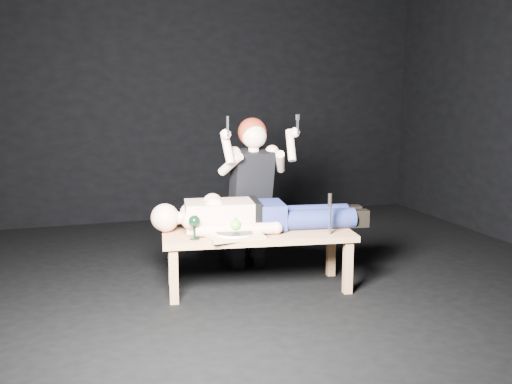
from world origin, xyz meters
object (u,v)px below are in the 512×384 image
at_px(goblet, 194,227).
at_px(lying_man, 262,211).
at_px(kneeling_woman, 248,192).
at_px(carving_knife, 330,214).
at_px(serving_tray, 234,236).
at_px(table, 258,260).

bearing_deg(goblet, lying_man, 16.81).
xyz_separation_m(kneeling_woman, carving_knife, (0.41, -0.75, -0.06)).
relative_size(lying_man, carving_knife, 4.90).
xyz_separation_m(lying_man, carving_knife, (0.43, -0.32, 0.02)).
distance_m(goblet, carving_knife, 1.01).
relative_size(serving_tray, goblet, 2.26).
bearing_deg(kneeling_woman, goblet, -137.55).
height_order(serving_tray, goblet, goblet).
xyz_separation_m(kneeling_woman, serving_tray, (-0.30, -0.63, -0.20)).
relative_size(lying_man, kneeling_woman, 1.14).
height_order(table, serving_tray, serving_tray).
bearing_deg(lying_man, table, -113.76).
distance_m(table, kneeling_woman, 0.69).
distance_m(lying_man, serving_tray, 0.37).
distance_m(table, lying_man, 0.38).
bearing_deg(goblet, carving_knife, -8.52).
relative_size(table, serving_tray, 3.62).
height_order(table, goblet, goblet).
bearing_deg(serving_tray, kneeling_woman, 64.37).
xyz_separation_m(table, carving_knife, (0.49, -0.22, 0.38)).
distance_m(table, goblet, 0.60).
bearing_deg(goblet, table, 8.21).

